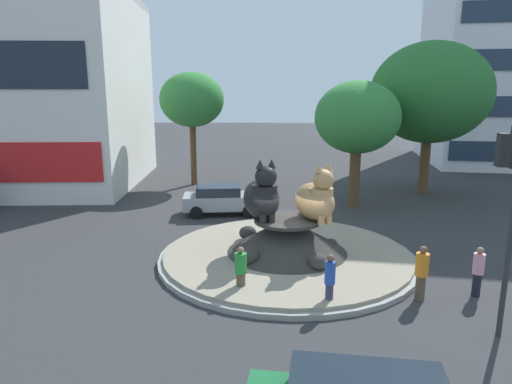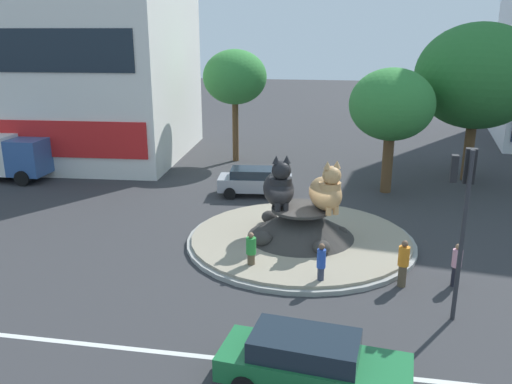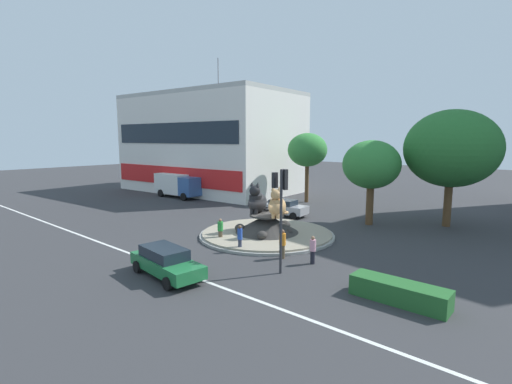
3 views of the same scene
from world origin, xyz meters
name	(u,v)px [view 2 (image 2 of 3)]	position (x,y,z in m)	size (l,w,h in m)	color
ground_plane	(300,243)	(0.00, 0.00, 0.00)	(160.00, 160.00, 0.00)	#333335
lane_centreline	(270,364)	(0.00, -8.75, 0.00)	(112.00, 0.20, 0.01)	silver
roundabout_island	(300,230)	(0.00, 0.00, 0.56)	(9.71, 9.71, 1.60)	gray
cat_statue_black	(279,187)	(-0.95, 0.01, 2.44)	(1.85, 2.59, 2.30)	black
cat_statue_calico	(327,192)	(1.04, -0.17, 2.40)	(1.97, 2.40, 2.20)	tan
traffic_light_mast	(464,198)	(5.26, -5.32, 3.98)	(0.75, 0.50, 5.46)	#2D2D33
shophouse_block	(25,65)	(-21.25, 14.12, 6.41)	(23.49, 14.92, 16.83)	silver
broadleaf_tree_behind_island	(235,78)	(-5.90, 14.21, 5.73)	(4.29, 4.29, 7.60)	brown
second_tree_near_tower	(478,76)	(9.01, 11.83, 6.20)	(7.14, 7.14, 9.25)	brown
third_tree_left	(392,105)	(4.03, 8.35, 4.89)	(4.59, 4.59, 6.88)	brown
pedestrian_blue_shirt	(321,264)	(1.09, -4.01, 0.90)	(0.31, 0.31, 1.68)	#33384C
pedestrian_green_shirt	(251,251)	(-1.56, -3.15, 0.82)	(0.38, 0.38, 1.57)	brown
pedestrian_orange_shirt	(403,263)	(3.94, -3.39, 0.91)	(0.39, 0.39, 1.74)	brown
pedestrian_pink_shirt	(456,264)	(5.79, -3.04, 0.85)	(0.34, 0.34, 1.61)	black
sedan_on_far_lane	(254,181)	(-3.17, 6.45, 0.80)	(4.17, 2.28, 1.51)	#99999E
hatchback_near_shophouse	(311,362)	(1.17, -9.60, 0.79)	(4.93, 2.36, 1.50)	#1E6B38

